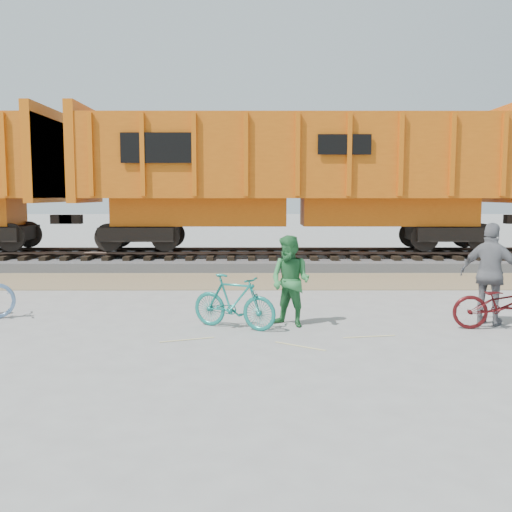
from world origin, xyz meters
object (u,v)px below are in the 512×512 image
Objects in this scene: bicycle_teal at (234,302)px; person_man at (290,281)px; hopper_car_center at (294,174)px; person_woman at (491,274)px; bicycle_maroon at (505,304)px.

bicycle_teal is 1.07m from person_man.
hopper_car_center reaches higher than person_woman.
person_man reaches higher than bicycle_teal.
person_man is at bearing -94.21° from hopper_car_center.
hopper_car_center is at bearing -33.85° from person_woman.
bicycle_teal is at bearing -100.38° from hopper_car_center.
bicycle_maroon is at bearing -71.43° from hopper_car_center.
hopper_car_center is 7.57× the size of person_woman.
bicycle_maroon is 1.08× the size of person_man.
hopper_car_center is at bearing 120.82° from person_man.
person_woman reaches higher than bicycle_maroon.
bicycle_maroon is at bearing -66.07° from bicycle_teal.
bicycle_teal reaches higher than bicycle_maroon.
hopper_car_center is 9.95m from bicycle_maroon.
bicycle_maroon is at bearing 141.42° from person_woman.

